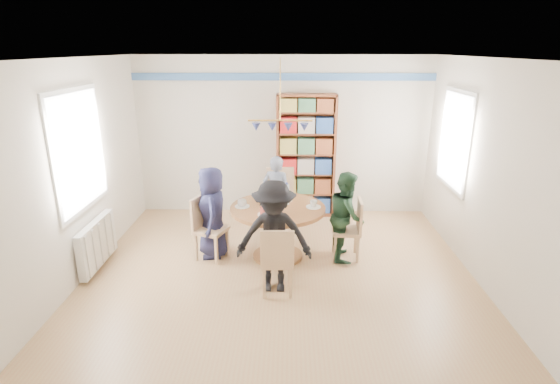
{
  "coord_description": "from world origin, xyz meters",
  "views": [
    {
      "loc": [
        0.12,
        -4.9,
        2.82
      ],
      "look_at": [
        0.0,
        0.4,
        1.05
      ],
      "focal_mm": 28.0,
      "sensor_mm": 36.0,
      "label": 1
    }
  ],
  "objects_px": {
    "chair_far": "(281,196)",
    "person_near": "(274,237)",
    "dining_table": "(278,220)",
    "chair_right": "(352,226)",
    "bookshelf": "(306,157)",
    "person_far": "(277,194)",
    "person_left": "(212,212)",
    "chair_left": "(206,225)",
    "radiator": "(97,243)",
    "person_right": "(347,216)",
    "chair_near": "(277,258)"
  },
  "relations": [
    {
      "from": "chair_far",
      "to": "person_near",
      "type": "height_order",
      "value": "person_near"
    },
    {
      "from": "dining_table",
      "to": "chair_far",
      "type": "relative_size",
      "value": 1.31
    },
    {
      "from": "chair_right",
      "to": "bookshelf",
      "type": "distance_m",
      "value": 1.86
    },
    {
      "from": "chair_right",
      "to": "person_far",
      "type": "relative_size",
      "value": 0.69
    },
    {
      "from": "dining_table",
      "to": "person_far",
      "type": "distance_m",
      "value": 0.91
    },
    {
      "from": "person_left",
      "to": "chair_far",
      "type": "bearing_deg",
      "value": 125.28
    },
    {
      "from": "chair_far",
      "to": "person_far",
      "type": "xyz_separation_m",
      "value": [
        -0.06,
        -0.13,
        0.07
      ]
    },
    {
      "from": "person_left",
      "to": "person_near",
      "type": "height_order",
      "value": "person_near"
    },
    {
      "from": "dining_table",
      "to": "person_left",
      "type": "relative_size",
      "value": 1.01
    },
    {
      "from": "person_left",
      "to": "person_far",
      "type": "xyz_separation_m",
      "value": [
        0.86,
        0.86,
        -0.02
      ]
    },
    {
      "from": "chair_right",
      "to": "chair_far",
      "type": "relative_size",
      "value": 0.86
    },
    {
      "from": "chair_left",
      "to": "person_far",
      "type": "height_order",
      "value": "person_far"
    },
    {
      "from": "radiator",
      "to": "chair_left",
      "type": "bearing_deg",
      "value": 13.57
    },
    {
      "from": "chair_right",
      "to": "person_left",
      "type": "xyz_separation_m",
      "value": [
        -1.93,
        0.04,
        0.17
      ]
    },
    {
      "from": "dining_table",
      "to": "person_right",
      "type": "xyz_separation_m",
      "value": [
        0.94,
        0.02,
        0.06
      ]
    },
    {
      "from": "dining_table",
      "to": "bookshelf",
      "type": "height_order",
      "value": "bookshelf"
    },
    {
      "from": "dining_table",
      "to": "chair_left",
      "type": "xyz_separation_m",
      "value": [
        -0.99,
        -0.02,
        -0.07
      ]
    },
    {
      "from": "person_left",
      "to": "person_near",
      "type": "xyz_separation_m",
      "value": [
        0.89,
        -0.91,
        0.05
      ]
    },
    {
      "from": "chair_left",
      "to": "chair_right",
      "type": "distance_m",
      "value": 2.01
    },
    {
      "from": "chair_right",
      "to": "radiator",
      "type": "bearing_deg",
      "value": -173.92
    },
    {
      "from": "radiator",
      "to": "chair_right",
      "type": "relative_size",
      "value": 1.17
    },
    {
      "from": "chair_left",
      "to": "bookshelf",
      "type": "bearing_deg",
      "value": 50.2
    },
    {
      "from": "dining_table",
      "to": "chair_right",
      "type": "xyz_separation_m",
      "value": [
        1.02,
        0.0,
        -0.09
      ]
    },
    {
      "from": "chair_near",
      "to": "radiator",
      "type": "bearing_deg",
      "value": 165.31
    },
    {
      "from": "person_near",
      "to": "bookshelf",
      "type": "bearing_deg",
      "value": 81.61
    },
    {
      "from": "radiator",
      "to": "chair_near",
      "type": "bearing_deg",
      "value": -14.69
    },
    {
      "from": "chair_far",
      "to": "person_left",
      "type": "distance_m",
      "value": 1.36
    },
    {
      "from": "person_left",
      "to": "dining_table",
      "type": "bearing_deg",
      "value": 75.55
    },
    {
      "from": "radiator",
      "to": "chair_far",
      "type": "bearing_deg",
      "value": 30.14
    },
    {
      "from": "person_left",
      "to": "person_near",
      "type": "relative_size",
      "value": 0.93
    },
    {
      "from": "radiator",
      "to": "person_far",
      "type": "xyz_separation_m",
      "value": [
        2.34,
        1.26,
        0.27
      ]
    },
    {
      "from": "chair_left",
      "to": "person_right",
      "type": "bearing_deg",
      "value": 1.39
    },
    {
      "from": "bookshelf",
      "to": "person_far",
      "type": "bearing_deg",
      "value": -121.51
    },
    {
      "from": "person_left",
      "to": "bookshelf",
      "type": "bearing_deg",
      "value": 129.08
    },
    {
      "from": "person_near",
      "to": "chair_far",
      "type": "bearing_deg",
      "value": 90.54
    },
    {
      "from": "person_near",
      "to": "dining_table",
      "type": "bearing_deg",
      "value": 90.31
    },
    {
      "from": "radiator",
      "to": "chair_right",
      "type": "distance_m",
      "value": 3.42
    },
    {
      "from": "dining_table",
      "to": "person_right",
      "type": "relative_size",
      "value": 1.05
    },
    {
      "from": "chair_left",
      "to": "chair_near",
      "type": "relative_size",
      "value": 1.02
    },
    {
      "from": "person_near",
      "to": "bookshelf",
      "type": "distance_m",
      "value": 2.61
    },
    {
      "from": "chair_right",
      "to": "person_far",
      "type": "bearing_deg",
      "value": 139.67
    },
    {
      "from": "dining_table",
      "to": "person_left",
      "type": "xyz_separation_m",
      "value": [
        -0.91,
        0.04,
        0.09
      ]
    },
    {
      "from": "person_left",
      "to": "bookshelf",
      "type": "height_order",
      "value": "bookshelf"
    },
    {
      "from": "radiator",
      "to": "person_near",
      "type": "xyz_separation_m",
      "value": [
        2.36,
        -0.5,
        0.34
      ]
    },
    {
      "from": "radiator",
      "to": "chair_left",
      "type": "height_order",
      "value": "chair_left"
    },
    {
      "from": "bookshelf",
      "to": "chair_right",
      "type": "bearing_deg",
      "value": -70.75
    },
    {
      "from": "person_far",
      "to": "bookshelf",
      "type": "distance_m",
      "value": 1.0
    },
    {
      "from": "chair_near",
      "to": "person_near",
      "type": "height_order",
      "value": "person_near"
    },
    {
      "from": "chair_right",
      "to": "person_far",
      "type": "distance_m",
      "value": 1.4
    },
    {
      "from": "person_near",
      "to": "chair_near",
      "type": "bearing_deg",
      "value": -70.22
    }
  ]
}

